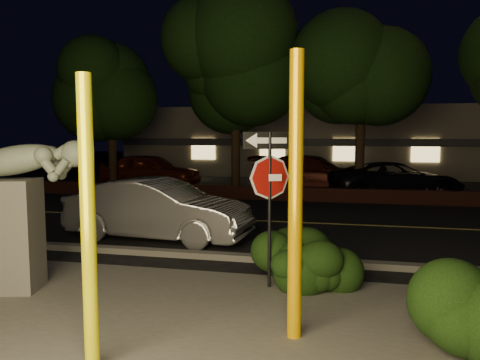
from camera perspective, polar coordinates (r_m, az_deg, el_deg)
name	(u,v)px	position (r m, az deg, el deg)	size (l,w,h in m)	color
ground	(285,206)	(16.07, 5.55, -3.15)	(90.00, 90.00, 0.00)	black
patio	(163,350)	(5.69, -9.39, -19.73)	(14.00, 6.00, 0.02)	#4C4944
road	(272,222)	(13.14, 3.90, -5.09)	(80.00, 8.00, 0.01)	black
lane_marking	(272,221)	(13.13, 3.90, -5.03)	(80.00, 0.12, 0.01)	gold
curb	(239,257)	(9.19, -0.09, -9.39)	(80.00, 0.25, 0.12)	#4C4944
brick_wall	(290,194)	(17.31, 6.10, -1.69)	(40.00, 0.35, 0.50)	#411C14
parking_lot	(303,184)	(22.97, 7.74, -0.53)	(40.00, 12.00, 0.01)	black
building	(315,141)	(30.81, 9.10, 4.72)	(22.00, 10.20, 4.00)	slate
tree_far_a	(110,67)	(21.44, -15.53, 13.18)	(4.60, 4.60, 7.43)	black
tree_far_b	(236,45)	(19.81, -0.55, 16.12)	(5.20, 5.20, 8.41)	black
tree_far_c	(362,48)	(18.84, 14.68, 15.27)	(4.80, 4.80, 7.84)	black
yellow_pole_left	(88,226)	(4.96, -18.01, -5.35)	(0.15, 0.15, 3.04)	#F8F208
yellow_pole_right	(295,198)	(5.49, 6.78, -2.19)	(0.17, 0.17, 3.40)	#E4A200
signpost	(270,178)	(7.28, 3.64, 0.25)	(0.80, 0.29, 2.47)	black
sculpture	(16,199)	(7.96, -25.63, -2.11)	(2.19, 1.08, 2.35)	#4C4944
hedge_center	(285,250)	(7.98, 5.46, -8.43)	(1.95, 0.91, 1.01)	black
hedge_right	(310,261)	(7.41, 8.48, -9.80)	(1.46, 0.78, 0.96)	black
silver_sedan	(158,210)	(10.96, -9.92, -3.58)	(1.50, 4.29, 1.41)	#A09FA4
parked_car_red	(150,171)	(21.72, -10.88, 1.14)	(1.86, 4.62, 1.58)	maroon
parked_car_darkred	(313,174)	(19.96, 8.95, 0.75)	(2.17, 5.33, 1.55)	#3D150E
parked_car_dark	(395,180)	(18.81, 18.42, -0.01)	(2.29, 4.98, 1.38)	black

